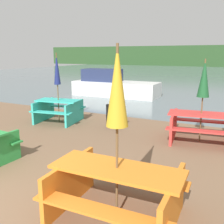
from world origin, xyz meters
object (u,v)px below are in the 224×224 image
object	(u,v)px
umbrella_darkgreen	(204,79)
boat	(113,86)
picnic_table_teal	(59,109)
picnic_table_orange	(117,187)
picnic_table_red	(201,125)
umbrella_gold	(117,88)
umbrella_navy	(57,70)
signboard	(114,116)

from	to	relation	value
umbrella_darkgreen	boat	xyz separation A→B (m)	(-5.80, 6.14, -1.15)
picnic_table_teal	umbrella_darkgreen	distance (m)	4.95
picnic_table_orange	picnic_table_red	bearing A→B (deg)	82.82
picnic_table_red	boat	xyz separation A→B (m)	(-5.80, 6.14, 0.09)
picnic_table_orange	umbrella_darkgreen	distance (m)	4.33
picnic_table_red	umbrella_gold	size ratio (longest dim) A/B	0.76
picnic_table_red	boat	size ratio (longest dim) A/B	0.39
umbrella_navy	boat	xyz separation A→B (m)	(-1.01, 6.19, -1.26)
umbrella_gold	picnic_table_orange	bearing A→B (deg)	0.00
picnic_table_orange	umbrella_darkgreen	size ratio (longest dim) A/B	0.87
boat	umbrella_navy	bearing A→B (deg)	-82.17
picnic_table_red	umbrella_gold	world-z (taller)	umbrella_gold
boat	signboard	xyz separation A→B (m)	(3.08, -5.96, -0.19)
umbrella_darkgreen	picnic_table_teal	bearing A→B (deg)	-179.37
picnic_table_orange	picnic_table_red	world-z (taller)	picnic_table_red
umbrella_navy	boat	distance (m)	6.40
picnic_table_orange	umbrella_gold	xyz separation A→B (m)	(-0.00, 0.00, 1.45)
picnic_table_teal	boat	world-z (taller)	boat
picnic_table_teal	umbrella_gold	bearing A→B (deg)	-43.57
umbrella_gold	umbrella_darkgreen	xyz separation A→B (m)	(0.52, 4.12, -0.20)
signboard	picnic_table_teal	bearing A→B (deg)	-173.85
umbrella_darkgreen	signboard	bearing A→B (deg)	176.41
picnic_table_orange	picnic_table_teal	size ratio (longest dim) A/B	1.13
picnic_table_red	picnic_table_teal	bearing A→B (deg)	-179.37
umbrella_navy	umbrella_darkgreen	xyz separation A→B (m)	(4.79, 0.05, -0.11)
picnic_table_red	umbrella_darkgreen	xyz separation A→B (m)	(-0.00, 0.00, 1.24)
picnic_table_teal	umbrella_gold	size ratio (longest dim) A/B	0.69
picnic_table_orange	umbrella_navy	xyz separation A→B (m)	(-4.27, 4.07, 1.35)
picnic_table_red	signboard	world-z (taller)	picnic_table_red
picnic_table_red	boat	distance (m)	8.44
picnic_table_orange	umbrella_navy	distance (m)	6.05
umbrella_navy	picnic_table_teal	bearing A→B (deg)	0.00
umbrella_gold	umbrella_darkgreen	distance (m)	4.16
picnic_table_orange	signboard	size ratio (longest dim) A/B	2.59
umbrella_navy	umbrella_darkgreen	bearing A→B (deg)	0.63
umbrella_gold	umbrella_navy	bearing A→B (deg)	136.43
picnic_table_red	umbrella_gold	distance (m)	4.39
picnic_table_orange	signboard	bearing A→B (deg)	117.16
boat	signboard	distance (m)	6.72
picnic_table_red	signboard	xyz separation A→B (m)	(-2.72, 0.17, -0.10)
umbrella_navy	signboard	distance (m)	2.54
picnic_table_red	boat	bearing A→B (deg)	133.38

